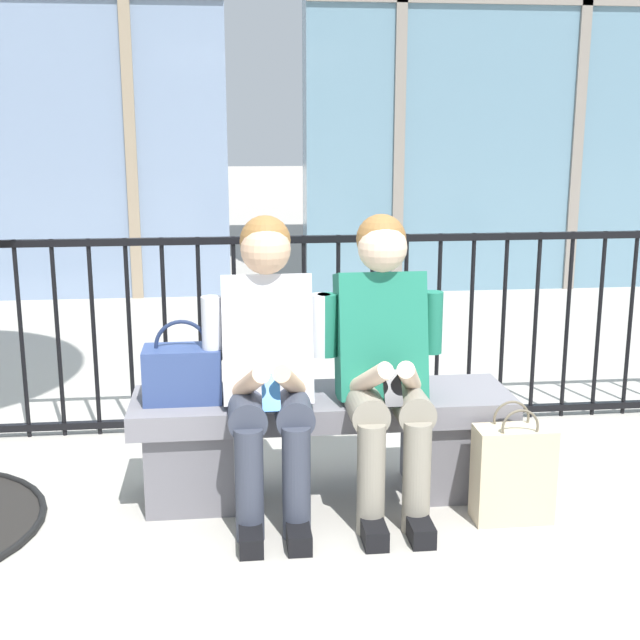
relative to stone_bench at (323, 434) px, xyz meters
name	(u,v)px	position (x,y,z in m)	size (l,w,h in m)	color
ground_plane	(323,493)	(0.00, 0.00, -0.27)	(60.00, 60.00, 0.00)	#B2ADA3
stone_bench	(323,434)	(0.00, 0.00, 0.00)	(1.60, 0.44, 0.45)	slate
seated_person_with_phone	(268,359)	(-0.23, -0.13, 0.38)	(0.52, 0.66, 1.21)	#383D4C
seated_person_companion	(384,355)	(0.23, -0.13, 0.38)	(0.52, 0.66, 1.21)	gray
handbag_on_bench	(183,372)	(-0.58, -0.01, 0.30)	(0.32, 0.19, 0.34)	#33477F
shopping_bag	(513,473)	(0.73, -0.33, -0.07)	(0.31, 0.15, 0.49)	beige
plaza_railing	(304,332)	(0.00, 0.84, 0.24)	(8.18, 0.04, 1.02)	black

